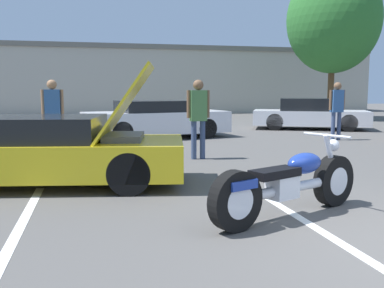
# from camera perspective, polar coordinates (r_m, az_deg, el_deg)

# --- Properties ---
(parking_stripe_foreground) EXTENTS (0.12, 5.15, 0.01)m
(parking_stripe_foreground) POSITION_cam_1_polar(r_m,az_deg,el_deg) (4.70, -23.08, -12.36)
(parking_stripe_foreground) COLOR white
(parking_stripe_foreground) RESTS_ON ground
(parking_stripe_middle) EXTENTS (0.12, 5.15, 0.01)m
(parking_stripe_middle) POSITION_cam_1_polar(r_m,az_deg,el_deg) (5.21, 15.17, -10.10)
(parking_stripe_middle) COLOR white
(parking_stripe_middle) RESTS_ON ground
(far_building) EXTENTS (32.00, 4.20, 4.40)m
(far_building) POSITION_cam_1_polar(r_m,az_deg,el_deg) (29.31, -6.80, 8.71)
(far_building) COLOR #B2AD9E
(far_building) RESTS_ON ground
(tree_background) EXTENTS (4.83, 4.83, 7.97)m
(tree_background) POSITION_cam_1_polar(r_m,az_deg,el_deg) (24.40, 18.34, 15.44)
(tree_background) COLOR brown
(tree_background) RESTS_ON ground
(motorcycle) EXTENTS (2.30, 1.17, 0.97)m
(motorcycle) POSITION_cam_1_polar(r_m,az_deg,el_deg) (5.30, 12.85, -5.24)
(motorcycle) COLOR black
(motorcycle) RESTS_ON ground
(show_car_hood_open) EXTENTS (4.44, 2.47, 1.94)m
(show_car_hood_open) POSITION_cam_1_polar(r_m,az_deg,el_deg) (7.25, -18.00, -0.87)
(show_car_hood_open) COLOR yellow
(show_car_hood_open) RESTS_ON ground
(parked_car_left_row) EXTENTS (4.79, 2.76, 1.20)m
(parked_car_left_row) POSITION_cam_1_polar(r_m,az_deg,el_deg) (13.76, -4.82, 3.23)
(parked_car_left_row) COLOR silver
(parked_car_left_row) RESTS_ON ground
(parked_car_mid_row) EXTENTS (4.70, 3.46, 1.21)m
(parked_car_mid_row) POSITION_cam_1_polar(r_m,az_deg,el_deg) (17.50, 15.31, 3.80)
(parked_car_mid_row) COLOR silver
(parked_car_mid_row) RESTS_ON ground
(spectator_near_motorcycle) EXTENTS (0.52, 0.23, 1.76)m
(spectator_near_motorcycle) POSITION_cam_1_polar(r_m,az_deg,el_deg) (9.47, 0.84, 4.30)
(spectator_near_motorcycle) COLOR #38476B
(spectator_near_motorcycle) RESTS_ON ground
(spectator_by_show_car) EXTENTS (0.52, 0.23, 1.77)m
(spectator_by_show_car) POSITION_cam_1_polar(r_m,az_deg,el_deg) (13.86, 18.75, 4.88)
(spectator_by_show_car) COLOR #38476B
(spectator_by_show_car) RESTS_ON ground
(spectator_midground) EXTENTS (0.52, 0.23, 1.78)m
(spectator_midground) POSITION_cam_1_polar(r_m,az_deg,el_deg) (10.84, -18.08, 4.38)
(spectator_midground) COLOR #333338
(spectator_midground) RESTS_ON ground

